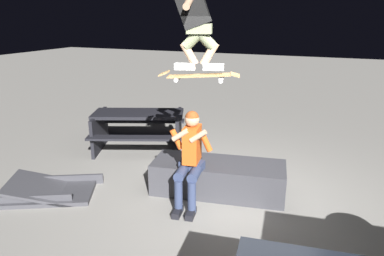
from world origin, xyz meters
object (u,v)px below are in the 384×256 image
at_px(skateboard, 199,76).
at_px(kicker_ramp, 51,191).
at_px(person_sitting_on_ledge, 190,155).
at_px(picnic_table_back, 139,125).
at_px(ledge_box_main, 218,177).
at_px(skater_airborne, 195,19).

relative_size(skateboard, kicker_ramp, 0.72).
height_order(person_sitting_on_ledge, kicker_ramp, person_sitting_on_ledge).
relative_size(kicker_ramp, picnic_table_back, 0.69).
xyz_separation_m(skateboard, kicker_ramp, (2.07, 0.64, -1.73)).
distance_m(ledge_box_main, picnic_table_back, 2.29).
relative_size(ledge_box_main, person_sitting_on_ledge, 1.47).
xyz_separation_m(ledge_box_main, skateboard, (0.16, 0.39, 1.55)).
bearing_deg(skater_airborne, picnic_table_back, -40.18).
distance_m(person_sitting_on_ledge, skater_airborne, 1.75).
bearing_deg(ledge_box_main, skater_airborne, 61.94).
relative_size(person_sitting_on_ledge, kicker_ramp, 0.90).
bearing_deg(picnic_table_back, skater_airborne, 139.82).
distance_m(ledge_box_main, skater_airborne, 2.28).
bearing_deg(kicker_ramp, picnic_table_back, -96.38).
relative_size(ledge_box_main, kicker_ramp, 1.33).
bearing_deg(skater_airborne, person_sitting_on_ledge, 58.26).
height_order(ledge_box_main, person_sitting_on_ledge, person_sitting_on_ledge).
bearing_deg(skateboard, person_sitting_on_ledge, 39.36).
bearing_deg(skater_airborne, skateboard, -164.39).
xyz_separation_m(ledge_box_main, skater_airborne, (0.21, 0.40, 2.23)).
distance_m(kicker_ramp, picnic_table_back, 2.18).
xyz_separation_m(skater_airborne, kicker_ramp, (2.02, 0.62, -2.41)).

